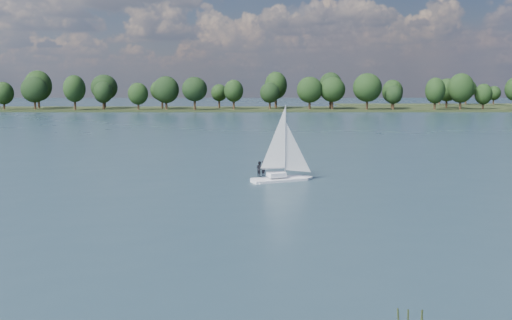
{
  "coord_description": "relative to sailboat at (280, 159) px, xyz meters",
  "views": [
    {
      "loc": [
        8.21,
        -25.47,
        9.98
      ],
      "look_at": [
        8.33,
        31.82,
        2.5
      ],
      "focal_mm": 40.0,
      "sensor_mm": 36.0,
      "label": 1
    }
  ],
  "objects": [
    {
      "name": "ground",
      "position": [
        -10.8,
        66.36,
        -2.34
      ],
      "size": [
        700.0,
        700.0,
        0.0
      ],
      "primitive_type": "plane",
      "color": "#233342",
      "rests_on": "ground"
    },
    {
      "name": "far_shore",
      "position": [
        -10.8,
        178.36,
        -2.34
      ],
      "size": [
        660.0,
        40.0,
        1.5
      ],
      "primitive_type": "cube",
      "color": "black",
      "rests_on": "ground"
    },
    {
      "name": "sailboat",
      "position": [
        0.0,
        0.0,
        0.0
      ],
      "size": [
        6.53,
        4.22,
        8.37
      ],
      "rotation": [
        0.0,
        0.0,
        0.42
      ],
      "color": "silver",
      "rests_on": "ground"
    },
    {
      "name": "treeline",
      "position": [
        -22.51,
        174.62,
        5.57
      ],
      "size": [
        562.34,
        73.44,
        17.41
      ],
      "color": "black",
      "rests_on": "ground"
    }
  ]
}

